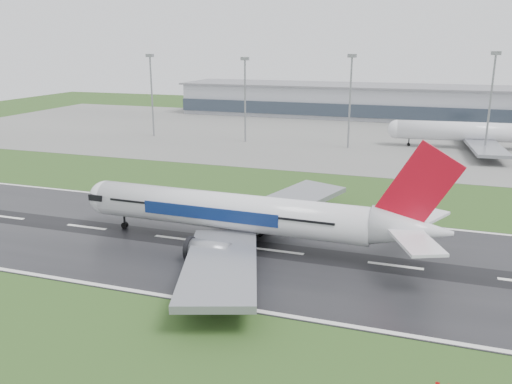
% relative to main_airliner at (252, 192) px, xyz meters
% --- Properties ---
extents(ground, '(520.00, 520.00, 0.00)m').
position_rel_main_airliner_xyz_m(ground, '(25.45, -1.36, -10.13)').
color(ground, '#254419').
rests_on(ground, ground).
extents(runway, '(400.00, 45.00, 0.10)m').
position_rel_main_airliner_xyz_m(runway, '(25.45, -1.36, -10.08)').
color(runway, black).
rests_on(runway, ground).
extents(apron, '(400.00, 130.00, 0.08)m').
position_rel_main_airliner_xyz_m(apron, '(25.45, 123.64, -10.09)').
color(apron, slate).
rests_on(apron, ground).
extents(terminal, '(240.00, 36.00, 15.00)m').
position_rel_main_airliner_xyz_m(terminal, '(25.45, 183.64, -2.63)').
color(terminal, '#999BA4').
rests_on(terminal, ground).
extents(main_airliner, '(69.35, 66.19, 20.06)m').
position_rel_main_airliner_xyz_m(main_airliner, '(0.00, 0.00, 0.00)').
color(main_airliner, silver).
rests_on(main_airliner, runway).
extents(parked_airliner, '(69.67, 65.72, 18.77)m').
position_rel_main_airliner_xyz_m(parked_airliner, '(44.11, 111.72, -0.67)').
color(parked_airliner, silver).
rests_on(parked_airliner, apron).
extents(floodmast_0, '(0.64, 0.64, 30.40)m').
position_rel_main_airliner_xyz_m(floodmast_0, '(-75.01, 98.64, 5.07)').
color(floodmast_0, gray).
rests_on(floodmast_0, ground).
extents(floodmast_1, '(0.64, 0.64, 29.56)m').
position_rel_main_airliner_xyz_m(floodmast_1, '(-36.63, 98.64, 4.65)').
color(floodmast_1, gray).
rests_on(floodmast_1, ground).
extents(floodmast_2, '(0.64, 0.64, 30.85)m').
position_rel_main_airliner_xyz_m(floodmast_2, '(1.59, 98.64, 5.29)').
color(floodmast_2, gray).
rests_on(floodmast_2, ground).
extents(floodmast_3, '(0.64, 0.64, 31.93)m').
position_rel_main_airliner_xyz_m(floodmast_3, '(45.89, 98.64, 5.84)').
color(floodmast_3, gray).
rests_on(floodmast_3, ground).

